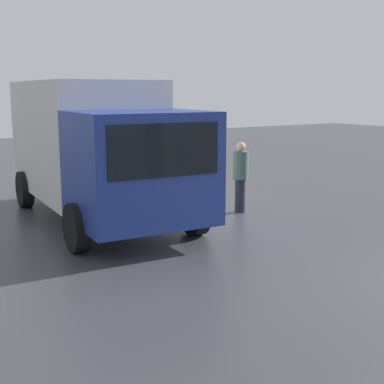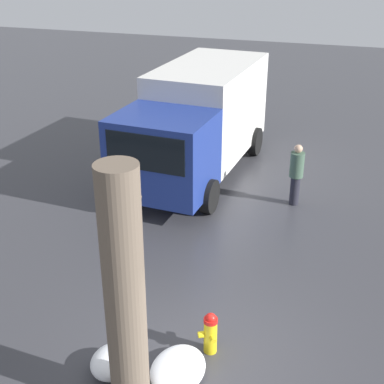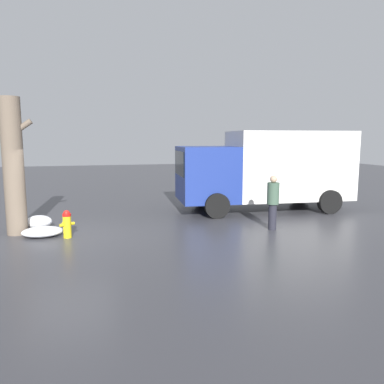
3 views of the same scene
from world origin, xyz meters
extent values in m
cube|color=navy|center=(4.95, 2.68, 1.48)|extent=(2.24, 2.56, 2.06)
cube|color=black|center=(3.90, 2.75, 1.89)|extent=(0.16, 2.04, 0.91)
cube|color=silver|center=(8.27, 2.46, 1.77)|extent=(4.73, 2.73, 2.64)
cylinder|color=black|center=(4.97, 1.46, 0.45)|extent=(0.92, 0.34, 0.90)
cylinder|color=black|center=(5.13, 3.89, 0.45)|extent=(0.92, 0.34, 0.90)
cylinder|color=black|center=(9.33, 1.18, 0.45)|extent=(0.92, 0.34, 0.90)
cylinder|color=black|center=(9.49, 3.60, 0.45)|extent=(0.92, 0.34, 0.90)
cylinder|color=#23232D|center=(6.10, -0.57, 0.40)|extent=(0.25, 0.25, 0.80)
cylinder|color=#3F5947|center=(6.10, -0.57, 1.14)|extent=(0.37, 0.37, 0.67)
sphere|color=tan|center=(6.10, -0.57, 1.58)|extent=(0.22, 0.22, 0.22)
camera|label=1|loc=(-3.82, 7.18, 2.87)|focal=50.00mm
camera|label=2|loc=(-6.91, -1.89, 6.51)|focal=50.00mm
camera|label=3|loc=(0.84, -10.95, 2.80)|focal=35.00mm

